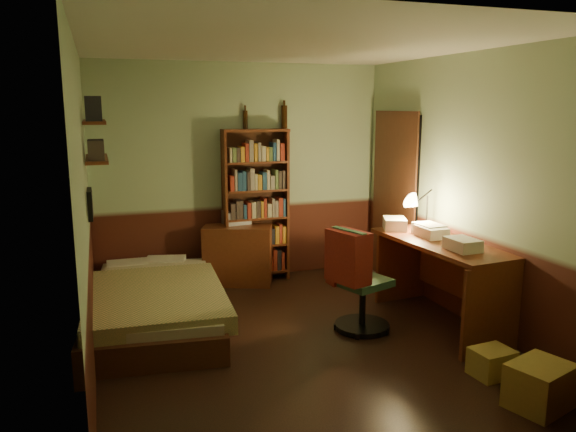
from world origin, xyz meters
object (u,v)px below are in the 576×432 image
object	(u,v)px
bed	(154,290)
cardboard_box_b	(492,362)
desk	(440,283)
cardboard_box_a	(540,386)
bookshelf	(256,206)
desk_lamp	(428,197)
dresser	(238,255)
office_chair	(363,285)
mini_stereo	(236,217)

from	to	relation	value
bed	cardboard_box_b	bearing A→B (deg)	-33.67
cardboard_box_b	bed	bearing A→B (deg)	140.22
bed	desk	size ratio (longest dim) A/B	1.44
bed	cardboard_box_a	xyz separation A→B (m)	(2.42, -2.50, -0.17)
bookshelf	cardboard_box_b	size ratio (longest dim) A/B	5.92
bookshelf	desk_lamp	distance (m)	2.04
desk	cardboard_box_b	xyz separation A→B (m)	(-0.22, -1.07, -0.31)
bookshelf	desk	size ratio (longest dim) A/B	1.18
bed	dresser	xyz separation A→B (m)	(1.07, 0.93, 0.02)
desk	office_chair	world-z (taller)	office_chair
dresser	cardboard_box_a	distance (m)	3.69
bookshelf	desk_lamp	size ratio (longest dim) A/B	2.77
dresser	cardboard_box_b	xyz separation A→B (m)	(1.33, -2.94, -0.24)
mini_stereo	cardboard_box_a	world-z (taller)	mini_stereo
bed	mini_stereo	world-z (taller)	mini_stereo
cardboard_box_a	bed	bearing A→B (deg)	133.98
mini_stereo	desk_lamp	bearing A→B (deg)	-49.47
desk_lamp	cardboard_box_a	bearing A→B (deg)	-94.84
mini_stereo	cardboard_box_b	xyz separation A→B (m)	(1.32, -3.06, -0.68)
bed	desk_lamp	bearing A→B (deg)	-1.75
bed	bookshelf	distance (m)	1.77
dresser	desk	xyz separation A→B (m)	(1.56, -1.87, 0.06)
office_chair	cardboard_box_b	world-z (taller)	office_chair
desk_lamp	office_chair	xyz separation A→B (m)	(-0.94, -0.44, -0.72)
bed	mini_stereo	xyz separation A→B (m)	(1.09, 1.06, 0.45)
desk	desk_lamp	distance (m)	0.94
mini_stereo	desk	world-z (taller)	mini_stereo
mini_stereo	cardboard_box_a	distance (m)	3.85
dresser	office_chair	distance (m)	1.92
desk_lamp	dresser	bearing A→B (deg)	147.87
dresser	cardboard_box_a	world-z (taller)	dresser
dresser	cardboard_box_b	size ratio (longest dim) A/B	2.57
bed	cardboard_box_b	world-z (taller)	bed
dresser	cardboard_box_a	xyz separation A→B (m)	(1.34, -3.44, -0.19)
mini_stereo	desk	distance (m)	2.55
desk	desk_lamp	world-z (taller)	desk_lamp
bookshelf	office_chair	bearing A→B (deg)	-70.04
bookshelf	office_chair	xyz separation A→B (m)	(0.53, -1.84, -0.48)
mini_stereo	cardboard_box_a	size ratio (longest dim) A/B	0.70
dresser	mini_stereo	xyz separation A→B (m)	(0.02, 0.13, 0.43)
bookshelf	office_chair	distance (m)	1.97
desk_lamp	cardboard_box_b	distance (m)	1.97
bed	desk	bearing A→B (deg)	-13.50
desk	cardboard_box_a	size ratio (longest dim) A/B	3.62
cardboard_box_a	desk	bearing A→B (deg)	82.20
bed	cardboard_box_a	distance (m)	3.48
desk_lamp	cardboard_box_b	world-z (taller)	desk_lamp
mini_stereo	cardboard_box_a	xyz separation A→B (m)	(1.32, -3.56, -0.63)
bed	office_chair	size ratio (longest dim) A/B	2.55
bookshelf	cardboard_box_b	bearing A→B (deg)	-66.33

